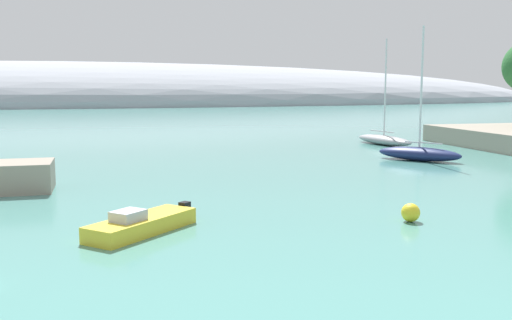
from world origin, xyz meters
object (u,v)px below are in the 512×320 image
object	(u,v)px
sailboat_grey_mid_mooring	(384,139)
mooring_buoy_yellow	(411,213)
sailboat_navy_outer_mooring	(419,153)
motorboat_yellow_outer	(142,224)

from	to	relation	value
sailboat_grey_mid_mooring	mooring_buoy_yellow	bearing A→B (deg)	-35.18
sailboat_grey_mid_mooring	mooring_buoy_yellow	world-z (taller)	sailboat_grey_mid_mooring
sailboat_navy_outer_mooring	motorboat_yellow_outer	size ratio (longest dim) A/B	2.19
sailboat_grey_mid_mooring	mooring_buoy_yellow	distance (m)	32.63
sailboat_grey_mid_mooring	motorboat_yellow_outer	size ratio (longest dim) A/B	2.18
sailboat_navy_outer_mooring	motorboat_yellow_outer	bearing A→B (deg)	88.34
sailboat_navy_outer_mooring	mooring_buoy_yellow	world-z (taller)	sailboat_navy_outer_mooring
sailboat_grey_mid_mooring	sailboat_navy_outer_mooring	xyz separation A→B (m)	(-2.82, -11.56, 0.07)
sailboat_grey_mid_mooring	mooring_buoy_yellow	size ratio (longest dim) A/B	12.68
sailboat_grey_mid_mooring	motorboat_yellow_outer	xyz separation A→B (m)	(-24.83, -28.74, -0.18)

